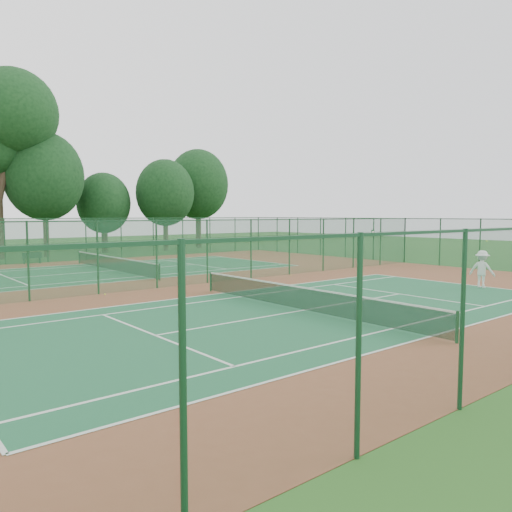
# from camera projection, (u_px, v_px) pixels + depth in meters

# --- Properties ---
(ground) EXTENTS (120.00, 120.00, 0.00)m
(ground) POSITION_uv_depth(u_px,v_px,m) (183.00, 286.00, 26.46)
(ground) COLOR #204B17
(ground) RESTS_ON ground
(red_pad) EXTENTS (40.00, 36.00, 0.01)m
(red_pad) POSITION_uv_depth(u_px,v_px,m) (183.00, 285.00, 26.46)
(red_pad) COLOR brown
(red_pad) RESTS_ON ground
(court_near) EXTENTS (23.77, 10.97, 0.01)m
(court_near) POSITION_uv_depth(u_px,v_px,m) (303.00, 311.00, 19.51)
(court_near) COLOR #1C5838
(court_near) RESTS_ON red_pad
(court_far) EXTENTS (23.77, 10.97, 0.01)m
(court_far) POSITION_uv_depth(u_px,v_px,m) (114.00, 271.00, 33.40)
(court_far) COLOR #1B5633
(court_far) RESTS_ON red_pad
(fence_north) EXTENTS (40.00, 0.09, 3.50)m
(fence_north) POSITION_uv_depth(u_px,v_px,m) (67.00, 239.00, 40.21)
(fence_north) COLOR #1C5433
(fence_north) RESTS_ON ground
(fence_east) EXTENTS (0.09, 36.00, 3.50)m
(fence_east) POSITION_uv_depth(u_px,v_px,m) (405.00, 240.00, 38.92)
(fence_east) COLOR #1B5236
(fence_east) RESTS_ON ground
(fence_divider) EXTENTS (40.00, 0.09, 3.50)m
(fence_divider) POSITION_uv_depth(u_px,v_px,m) (183.00, 253.00, 26.31)
(fence_divider) COLOR #1B5331
(fence_divider) RESTS_ON ground
(tennis_net_near) EXTENTS (0.10, 12.90, 0.97)m
(tennis_net_near) POSITION_uv_depth(u_px,v_px,m) (303.00, 297.00, 19.46)
(tennis_net_near) COLOR #12321C
(tennis_net_near) RESTS_ON ground
(tennis_net_far) EXTENTS (0.10, 12.90, 0.97)m
(tennis_net_far) POSITION_uv_depth(u_px,v_px,m) (113.00, 263.00, 33.36)
(tennis_net_far) COLOR #13341C
(tennis_net_far) RESTS_ON ground
(player_near) EXTENTS (0.94, 1.35, 1.91)m
(player_near) POSITION_uv_depth(u_px,v_px,m) (482.00, 269.00, 25.48)
(player_near) COLOR white
(player_near) RESTS_ON court_near
(bench) EXTENTS (1.44, 0.54, 0.87)m
(bench) POSITION_uv_depth(u_px,v_px,m) (32.00, 258.00, 38.15)
(bench) COLOR #12361F
(bench) RESTS_ON red_pad
(stray_ball_a) EXTENTS (0.07, 0.07, 0.07)m
(stray_ball_a) POSITION_uv_depth(u_px,v_px,m) (212.00, 283.00, 27.22)
(stray_ball_a) COLOR #D1F338
(stray_ball_a) RESTS_ON red_pad
(stray_ball_b) EXTENTS (0.06, 0.06, 0.06)m
(stray_ball_b) POSITION_uv_depth(u_px,v_px,m) (291.00, 275.00, 30.74)
(stray_ball_b) COLOR #AAC82E
(stray_ball_b) RESTS_ON red_pad
(stray_ball_c) EXTENTS (0.07, 0.07, 0.07)m
(stray_ball_c) POSITION_uv_depth(u_px,v_px,m) (105.00, 294.00, 23.28)
(stray_ball_c) COLOR #E4F238
(stray_ball_c) RESTS_ON red_pad
(evergreen_row) EXTENTS (39.00, 5.00, 12.00)m
(evergreen_row) POSITION_uv_depth(u_px,v_px,m) (50.00, 256.00, 45.49)
(evergreen_row) COLOR black
(evergreen_row) RESTS_ON ground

